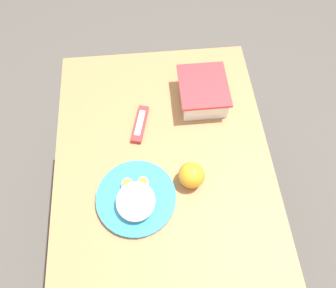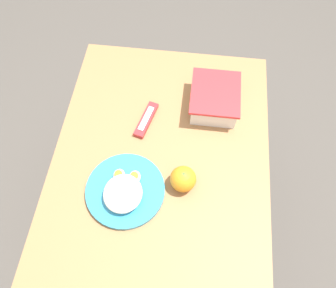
{
  "view_description": "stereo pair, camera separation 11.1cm",
  "coord_description": "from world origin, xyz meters",
  "px_view_note": "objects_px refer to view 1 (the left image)",
  "views": [
    {
      "loc": [
        0.48,
        -0.03,
        1.74
      ],
      "look_at": [
        -0.04,
        0.02,
        0.76
      ],
      "focal_mm": 35.0,
      "sensor_mm": 36.0,
      "label": 1
    },
    {
      "loc": [
        0.48,
        0.08,
        1.74
      ],
      "look_at": [
        -0.04,
        0.02,
        0.76
      ],
      "focal_mm": 35.0,
      "sensor_mm": 36.0,
      "label": 2
    }
  ],
  "objects_px": {
    "food_container": "(202,93)",
    "candy_bar": "(140,124)",
    "orange_fruit": "(191,175)",
    "rice_plate": "(136,198)"
  },
  "relations": [
    {
      "from": "rice_plate",
      "to": "candy_bar",
      "type": "xyz_separation_m",
      "value": [
        -0.28,
        0.03,
        -0.01
      ]
    },
    {
      "from": "orange_fruit",
      "to": "rice_plate",
      "type": "height_order",
      "value": "orange_fruit"
    },
    {
      "from": "orange_fruit",
      "to": "candy_bar",
      "type": "xyz_separation_m",
      "value": [
        -0.23,
        -0.15,
        -0.03
      ]
    },
    {
      "from": "food_container",
      "to": "candy_bar",
      "type": "height_order",
      "value": "food_container"
    },
    {
      "from": "orange_fruit",
      "to": "rice_plate",
      "type": "distance_m",
      "value": 0.19
    },
    {
      "from": "food_container",
      "to": "orange_fruit",
      "type": "xyz_separation_m",
      "value": [
        0.32,
        -0.08,
        0.01
      ]
    },
    {
      "from": "food_container",
      "to": "orange_fruit",
      "type": "distance_m",
      "value": 0.34
    },
    {
      "from": "rice_plate",
      "to": "food_container",
      "type": "bearing_deg",
      "value": 145.08
    },
    {
      "from": "candy_bar",
      "to": "rice_plate",
      "type": "bearing_deg",
      "value": -5.43
    },
    {
      "from": "orange_fruit",
      "to": "candy_bar",
      "type": "bearing_deg",
      "value": -145.82
    }
  ]
}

